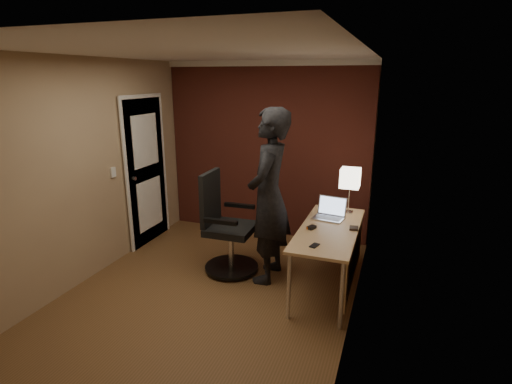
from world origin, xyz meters
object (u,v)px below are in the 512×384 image
desk (336,240)px  wallet (354,228)px  laptop (330,212)px  mouse (312,227)px  person (269,197)px  desk_lamp (350,179)px  office_chair (225,229)px  phone (314,245)px

desk → wallet: (0.18, 0.05, 0.14)m
laptop → mouse: laptop is taller
laptop → person: size_ratio=0.18×
desk_lamp → office_chair: desk_lamp is taller
desk → phone: (-0.13, -0.52, 0.13)m
desk_lamp → laptop: (-0.17, -0.24, -0.35)m
desk → phone: phone is taller
mouse → person: bearing=-170.3°
office_chair → person: size_ratio=0.60×
desk_lamp → mouse: 0.83m
desk_lamp → desk: bearing=-94.8°
desk → wallet: bearing=16.1°
desk → mouse: bearing=-159.9°
desk → laptop: laptop is taller
office_chair → person: (0.55, 0.00, 0.46)m
laptop → phone: 0.85m
desk → office_chair: size_ratio=1.26×
mouse → phone: (0.12, -0.43, -0.01)m
desk → laptop: 0.40m
desk → wallet: 0.23m
phone → wallet: (0.30, 0.57, 0.01)m
phone → desk: bearing=91.7°
laptop → mouse: size_ratio=3.65×
phone → wallet: size_ratio=1.05×
desk_lamp → mouse: size_ratio=5.35×
mouse → office_chair: 1.10m
laptop → phone: (-0.00, -0.85, -0.06)m
desk_lamp → wallet: (0.13, -0.52, -0.41)m
laptop → desk_lamp: bearing=54.5°
laptop → person: 0.73m
laptop → person: bearing=-156.8°
mouse → office_chair: (-1.07, 0.14, -0.22)m
desk_lamp → mouse: bearing=-114.1°
phone → wallet: wallet is taller
wallet → phone: bearing=-117.9°
laptop → wallet: size_ratio=3.32×
phone → person: bearing=153.8°
mouse → phone: bearing=-49.4°
wallet → person: 0.98m
desk_lamp → laptop: size_ratio=1.47×
mouse → office_chair: size_ratio=0.08×
laptop → office_chair: 1.26m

